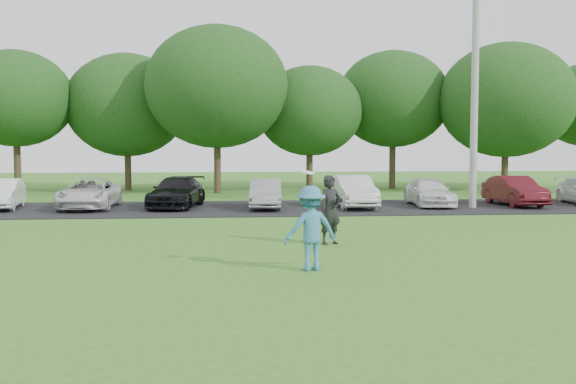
% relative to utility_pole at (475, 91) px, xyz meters
% --- Properties ---
extents(ground, '(100.00, 100.00, 0.00)m').
position_rel_utility_pole_xyz_m(ground, '(-8.06, -12.25, -4.54)').
color(ground, '#2E7321').
rests_on(ground, ground).
extents(parking_lot, '(32.00, 6.50, 0.03)m').
position_rel_utility_pole_xyz_m(parking_lot, '(-8.06, 0.75, -4.53)').
color(parking_lot, black).
rests_on(parking_lot, ground).
extents(utility_pole, '(0.28, 0.28, 9.08)m').
position_rel_utility_pole_xyz_m(utility_pole, '(0.00, 0.00, 0.00)').
color(utility_pole, '#9E9E99').
rests_on(utility_pole, ground).
extents(frisbee_player, '(1.18, 0.86, 1.94)m').
position_rel_utility_pole_xyz_m(frisbee_player, '(-7.92, -11.94, -3.72)').
color(frisbee_player, teal).
rests_on(frisbee_player, ground).
extents(camera_bystander, '(0.74, 0.65, 1.70)m').
position_rel_utility_pole_xyz_m(camera_bystander, '(-7.00, -8.67, -3.69)').
color(camera_bystander, black).
rests_on(camera_bystander, ground).
extents(parked_cars, '(28.27, 4.64, 1.25)m').
position_rel_utility_pole_xyz_m(parked_cars, '(-8.08, 0.89, -3.94)').
color(parked_cars, '#BBBDC3').
rests_on(parked_cars, parking_lot).
extents(tree_row, '(42.39, 9.85, 8.64)m').
position_rel_utility_pole_xyz_m(tree_row, '(-6.54, 10.51, 0.37)').
color(tree_row, '#38281C').
rests_on(tree_row, ground).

